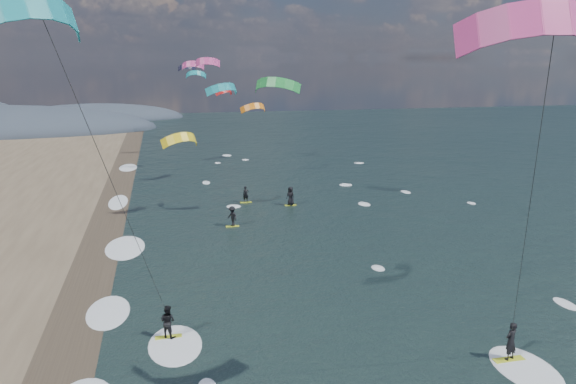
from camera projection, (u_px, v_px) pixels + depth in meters
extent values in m
cube|color=#382D23|center=(64.00, 362.00, 25.72)|extent=(3.00, 240.00, 0.00)
ellipsoid|color=#3D4756|center=(94.00, 119.00, 127.95)|extent=(40.00, 18.00, 7.00)
cube|color=#C0CF24|center=(509.00, 360.00, 25.89)|extent=(1.49, 0.45, 0.06)
imported|color=black|center=(511.00, 341.00, 25.67)|extent=(0.78, 0.65, 1.83)
ellipsoid|color=white|center=(525.00, 369.00, 25.20)|extent=(2.60, 4.20, 0.12)
cylinder|color=black|center=(529.00, 213.00, 20.75)|extent=(0.02, 0.02, 15.25)
cube|color=#C0CF24|center=(169.00, 337.00, 27.98)|extent=(1.32, 0.41, 0.06)
imported|color=black|center=(168.00, 321.00, 27.78)|extent=(1.03, 0.99, 1.67)
ellipsoid|color=white|center=(175.00, 345.00, 27.29)|extent=(2.60, 4.20, 0.12)
cylinder|color=black|center=(116.00, 192.00, 22.84)|extent=(0.02, 0.02, 15.56)
cube|color=#C0CF24|center=(232.00, 226.00, 46.44)|extent=(1.10, 0.35, 0.05)
imported|color=black|center=(232.00, 216.00, 46.24)|extent=(1.09, 1.25, 1.68)
cube|color=#C0CF24|center=(291.00, 205.00, 53.10)|extent=(1.10, 0.35, 0.05)
imported|color=black|center=(291.00, 196.00, 52.89)|extent=(0.98, 1.01, 1.75)
cube|color=#C0CF24|center=(246.00, 202.00, 54.17)|extent=(1.10, 0.35, 0.05)
imported|color=black|center=(246.00, 194.00, 53.99)|extent=(0.58, 0.40, 1.54)
ellipsoid|color=white|center=(102.00, 313.00, 30.72)|extent=(2.40, 5.40, 0.11)
ellipsoid|color=white|center=(116.00, 248.00, 41.16)|extent=(2.40, 5.40, 0.11)
ellipsoid|color=white|center=(126.00, 202.00, 54.44)|extent=(2.40, 5.40, 0.11)
ellipsoid|color=white|center=(134.00, 167.00, 71.52)|extent=(2.40, 5.40, 0.11)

